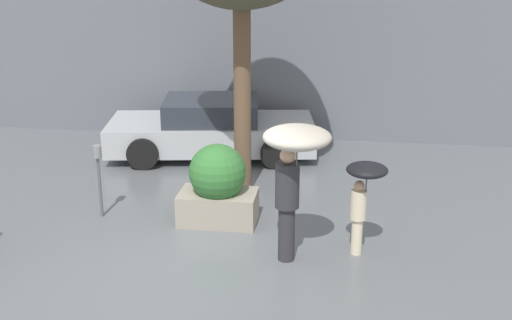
{
  "coord_description": "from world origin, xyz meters",
  "views": [
    {
      "loc": [
        2.01,
        -7.79,
        4.24
      ],
      "look_at": [
        0.73,
        1.6,
        1.05
      ],
      "focal_mm": 45.0,
      "sensor_mm": 36.0,
      "label": 1
    }
  ],
  "objects_px": {
    "planter_box": "(218,186)",
    "parking_meter": "(98,166)",
    "person_child": "(363,187)",
    "parked_car_near": "(212,129)",
    "person_adult": "(294,159)"
  },
  "relations": [
    {
      "from": "person_child",
      "to": "parked_car_near",
      "type": "xyz_separation_m",
      "value": [
        -3.04,
        4.28,
        -0.47
      ]
    },
    {
      "from": "planter_box",
      "to": "parked_car_near",
      "type": "bearing_deg",
      "value": 103.17
    },
    {
      "from": "person_adult",
      "to": "planter_box",
      "type": "bearing_deg",
      "value": 169.75
    },
    {
      "from": "person_child",
      "to": "parking_meter",
      "type": "height_order",
      "value": "person_child"
    },
    {
      "from": "planter_box",
      "to": "parking_meter",
      "type": "bearing_deg",
      "value": -179.02
    },
    {
      "from": "planter_box",
      "to": "parking_meter",
      "type": "relative_size",
      "value": 1.07
    },
    {
      "from": "parking_meter",
      "to": "parked_car_near",
      "type": "bearing_deg",
      "value": 71.8
    },
    {
      "from": "planter_box",
      "to": "person_child",
      "type": "relative_size",
      "value": 0.93
    },
    {
      "from": "parking_meter",
      "to": "person_child",
      "type": "bearing_deg",
      "value": -11.09
    },
    {
      "from": "person_adult",
      "to": "person_child",
      "type": "relative_size",
      "value": 1.42
    },
    {
      "from": "person_adult",
      "to": "parked_car_near",
      "type": "xyz_separation_m",
      "value": [
        -2.09,
        4.62,
        -0.95
      ]
    },
    {
      "from": "person_adult",
      "to": "parked_car_near",
      "type": "distance_m",
      "value": 5.16
    },
    {
      "from": "person_adult",
      "to": "parking_meter",
      "type": "distance_m",
      "value": 3.49
    },
    {
      "from": "person_child",
      "to": "parking_meter",
      "type": "xyz_separation_m",
      "value": [
        -4.18,
        0.82,
        -0.16
      ]
    },
    {
      "from": "person_adult",
      "to": "parked_car_near",
      "type": "bearing_deg",
      "value": 146.98
    }
  ]
}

